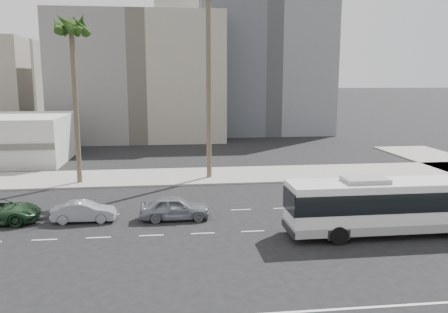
{
  "coord_description": "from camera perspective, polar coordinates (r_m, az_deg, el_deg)",
  "views": [
    {
      "loc": [
        -7.81,
        -25.46,
        9.1
      ],
      "look_at": [
        -4.25,
        4.0,
        3.88
      ],
      "focal_mm": 36.3,
      "sensor_mm": 36.0,
      "label": 1
    }
  ],
  "objects": [
    {
      "name": "midrise_gray_center",
      "position": [
        79.15,
        4.77,
        12.77
      ],
      "size": [
        20.0,
        20.0,
        26.0
      ],
      "primitive_type": "cube",
      "color": "#575960",
      "rests_on": "ground"
    },
    {
      "name": "midrise_beige_west",
      "position": [
        70.58,
        -10.44,
        9.73
      ],
      "size": [
        24.0,
        18.0,
        18.0
      ],
      "primitive_type": "cube",
      "color": "gray",
      "rests_on": "ground"
    },
    {
      "name": "car_a",
      "position": [
        29.62,
        -6.2,
        -6.42
      ],
      "size": [
        1.86,
        4.55,
        1.55
      ],
      "primitive_type": "imported",
      "rotation": [
        0.0,
        0.0,
        1.58
      ],
      "color": "gray",
      "rests_on": "ground"
    },
    {
      "name": "highrise_right",
      "position": [
        262.14,
        4.96,
        15.61
      ],
      "size": [
        26.0,
        26.0,
        70.0
      ],
      "primitive_type": "cube",
      "color": "#56585D",
      "rests_on": "ground"
    },
    {
      "name": "highrise_far",
      "position": [
        296.61,
        8.6,
        13.91
      ],
      "size": [
        22.0,
        22.0,
        60.0
      ],
      "primitive_type": "cube",
      "color": "#56585D",
      "rests_on": "ground"
    },
    {
      "name": "car_b",
      "position": [
        30.38,
        -17.21,
        -6.63
      ],
      "size": [
        1.43,
        3.98,
        1.31
      ],
      "primitive_type": "imported",
      "rotation": [
        0.0,
        0.0,
        1.56
      ],
      "color": "gray",
      "rests_on": "ground"
    },
    {
      "name": "city_bus",
      "position": [
        28.12,
        20.08,
        -5.68
      ],
      "size": [
        11.98,
        2.94,
        3.44
      ],
      "rotation": [
        0.0,
        0.0,
        0.01
      ],
      "color": "silver",
      "rests_on": "ground"
    },
    {
      "name": "ground",
      "position": [
        28.14,
        9.74,
        -9.04
      ],
      "size": [
        700.0,
        700.0,
        0.0
      ],
      "primitive_type": "plane",
      "color": "black",
      "rests_on": "ground"
    },
    {
      "name": "sidewalk_north",
      "position": [
        42.66,
        3.83,
        -2.26
      ],
      "size": [
        120.0,
        7.0,
        0.15
      ],
      "primitive_type": "cube",
      "color": "gray",
      "rests_on": "ground"
    },
    {
      "name": "civic_tower",
      "position": [
        277.12,
        -5.87,
        16.09
      ],
      "size": [
        42.0,
        42.0,
        129.0
      ],
      "color": "beige",
      "rests_on": "ground"
    },
    {
      "name": "palm_mid",
      "position": [
        40.31,
        -18.68,
        14.89
      ],
      "size": [
        4.64,
        4.64,
        14.35
      ],
      "rotation": [
        0.0,
        0.0,
        -0.35
      ],
      "color": "brown",
      "rests_on": "ground"
    }
  ]
}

